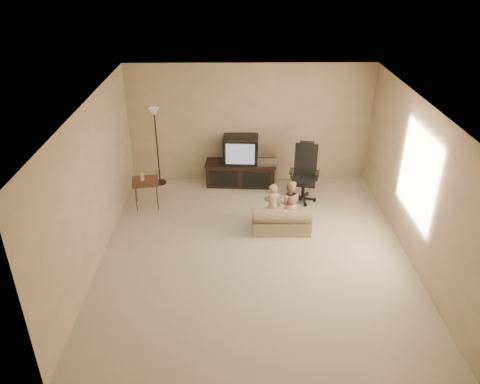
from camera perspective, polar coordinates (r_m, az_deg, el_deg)
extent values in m
plane|color=beige|center=(7.86, 1.75, -7.18)|extent=(5.50, 5.50, 0.00)
plane|color=silver|center=(6.75, 2.06, 10.49)|extent=(5.50, 5.50, 0.00)
plane|color=#CBB68D|center=(9.75, 1.19, 8.29)|extent=(5.00, 0.00, 5.00)
plane|color=#CBB68D|center=(4.93, 3.31, -13.61)|extent=(5.00, 0.00, 5.00)
plane|color=#CBB68D|center=(7.53, -17.47, 0.82)|extent=(0.00, 5.50, 5.50)
plane|color=#CBB68D|center=(7.75, 20.70, 1.03)|extent=(0.00, 5.50, 5.50)
cube|color=black|center=(9.90, 0.09, 2.20)|extent=(1.45, 0.60, 0.46)
cube|color=black|center=(9.79, 0.09, 3.57)|extent=(1.49, 0.64, 0.04)
cube|color=black|center=(9.69, -1.97, 1.61)|extent=(0.59, 0.06, 0.34)
cube|color=black|center=(9.65, 2.00, 1.52)|extent=(0.59, 0.06, 0.34)
cube|color=black|center=(9.69, 0.10, 5.23)|extent=(0.74, 0.55, 0.56)
cube|color=silver|center=(9.45, 0.02, 4.63)|extent=(0.58, 0.05, 0.44)
cube|color=silver|center=(9.71, 3.37, 3.64)|extent=(0.42, 0.31, 0.06)
cylinder|color=black|center=(9.32, 7.70, 0.24)|extent=(0.07, 0.07, 0.37)
cube|color=black|center=(9.22, 7.78, 1.41)|extent=(0.56, 0.56, 0.08)
cube|color=black|center=(9.28, 8.04, 3.91)|extent=(0.47, 0.26, 0.65)
cube|color=black|center=(9.16, 8.17, 5.67)|extent=(0.29, 0.15, 0.15)
cube|color=black|center=(9.16, 6.29, 2.55)|extent=(0.12, 0.27, 0.04)
cube|color=black|center=(9.14, 9.42, 2.25)|extent=(0.12, 0.27, 0.04)
cube|color=brown|center=(9.09, -11.48, 1.28)|extent=(0.57, 0.57, 0.03)
cylinder|color=black|center=(9.04, -12.54, -0.89)|extent=(0.01, 0.01, 0.54)
cylinder|color=black|center=(9.03, -10.06, -0.66)|extent=(0.01, 0.01, 0.54)
cylinder|color=black|center=(9.39, -12.54, 0.24)|extent=(0.01, 0.01, 0.54)
cylinder|color=black|center=(9.38, -10.15, 0.46)|extent=(0.01, 0.01, 0.54)
cylinder|color=silver|center=(9.09, -11.84, 1.83)|extent=(0.07, 0.07, 0.14)
cone|color=beige|center=(9.05, -11.90, 2.36)|extent=(0.06, 0.06, 0.05)
cylinder|color=black|center=(10.17, -9.70, 1.17)|extent=(0.26, 0.26, 0.03)
cylinder|color=black|center=(9.85, -10.05, 5.22)|extent=(0.03, 0.03, 1.57)
cone|color=beige|center=(9.58, -10.44, 9.59)|extent=(0.22, 0.22, 0.15)
cube|color=gray|center=(8.38, 5.01, -3.76)|extent=(1.03, 0.57, 0.27)
cylinder|color=gray|center=(8.10, 5.17, -2.94)|extent=(1.01, 0.26, 0.25)
imported|color=tan|center=(8.32, 3.95, -1.66)|extent=(0.31, 0.23, 0.85)
imported|color=tan|center=(8.40, 6.02, -1.35)|extent=(0.45, 0.28, 0.87)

